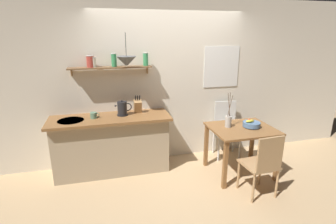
{
  "coord_description": "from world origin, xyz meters",
  "views": [
    {
      "loc": [
        -1.07,
        -3.58,
        2.15
      ],
      "look_at": [
        -0.1,
        0.25,
        0.95
      ],
      "focal_mm": 27.79,
      "sensor_mm": 36.0,
      "label": 1
    }
  ],
  "objects_px": {
    "dining_table": "(241,135)",
    "fruit_bowl": "(251,124)",
    "knife_block": "(138,106)",
    "dining_chair_near": "(263,163)",
    "twig_vase": "(228,121)",
    "electric_kettle": "(122,109)",
    "coffee_mug_by_sink": "(94,115)",
    "dining_chair_far": "(226,126)",
    "pendant_lamp": "(127,61)"
  },
  "relations": [
    {
      "from": "dining_chair_near",
      "to": "knife_block",
      "type": "distance_m",
      "value": 2.04
    },
    {
      "from": "knife_block",
      "to": "coffee_mug_by_sink",
      "type": "height_order",
      "value": "knife_block"
    },
    {
      "from": "dining_table",
      "to": "twig_vase",
      "type": "distance_m",
      "value": 0.3
    },
    {
      "from": "twig_vase",
      "to": "coffee_mug_by_sink",
      "type": "distance_m",
      "value": 2.05
    },
    {
      "from": "dining_chair_near",
      "to": "knife_block",
      "type": "height_order",
      "value": "knife_block"
    },
    {
      "from": "dining_chair_far",
      "to": "pendant_lamp",
      "type": "distance_m",
      "value": 2.12
    },
    {
      "from": "dining_chair_far",
      "to": "electric_kettle",
      "type": "bearing_deg",
      "value": -177.56
    },
    {
      "from": "knife_block",
      "to": "twig_vase",
      "type": "bearing_deg",
      "value": -23.84
    },
    {
      "from": "dining_chair_far",
      "to": "knife_block",
      "type": "distance_m",
      "value": 1.65
    },
    {
      "from": "dining_chair_near",
      "to": "fruit_bowl",
      "type": "height_order",
      "value": "dining_chair_near"
    },
    {
      "from": "twig_vase",
      "to": "dining_table",
      "type": "bearing_deg",
      "value": -25.28
    },
    {
      "from": "dining_table",
      "to": "dining_chair_far",
      "type": "height_order",
      "value": "dining_chair_far"
    },
    {
      "from": "knife_block",
      "to": "pendant_lamp",
      "type": "relative_size",
      "value": 0.6
    },
    {
      "from": "fruit_bowl",
      "to": "twig_vase",
      "type": "relative_size",
      "value": 0.49
    },
    {
      "from": "dining_chair_near",
      "to": "fruit_bowl",
      "type": "bearing_deg",
      "value": 74.06
    },
    {
      "from": "dining_table",
      "to": "pendant_lamp",
      "type": "height_order",
      "value": "pendant_lamp"
    },
    {
      "from": "dining_table",
      "to": "coffee_mug_by_sink",
      "type": "distance_m",
      "value": 2.27
    },
    {
      "from": "dining_chair_near",
      "to": "electric_kettle",
      "type": "relative_size",
      "value": 3.51
    },
    {
      "from": "dining_chair_near",
      "to": "electric_kettle",
      "type": "xyz_separation_m",
      "value": [
        -1.71,
        1.23,
        0.52
      ]
    },
    {
      "from": "fruit_bowl",
      "to": "knife_block",
      "type": "xyz_separation_m",
      "value": [
        -1.65,
        0.68,
        0.22
      ]
    },
    {
      "from": "fruit_bowl",
      "to": "dining_chair_far",
      "type": "bearing_deg",
      "value": 96.12
    },
    {
      "from": "dining_table",
      "to": "twig_vase",
      "type": "height_order",
      "value": "twig_vase"
    },
    {
      "from": "coffee_mug_by_sink",
      "to": "pendant_lamp",
      "type": "height_order",
      "value": "pendant_lamp"
    },
    {
      "from": "dining_chair_near",
      "to": "twig_vase",
      "type": "xyz_separation_m",
      "value": [
        -0.16,
        0.73,
        0.35
      ]
    },
    {
      "from": "dining_chair_near",
      "to": "knife_block",
      "type": "bearing_deg",
      "value": 138.16
    },
    {
      "from": "twig_vase",
      "to": "pendant_lamp",
      "type": "distance_m",
      "value": 1.77
    },
    {
      "from": "fruit_bowl",
      "to": "twig_vase",
      "type": "bearing_deg",
      "value": 163.69
    },
    {
      "from": "dining_chair_far",
      "to": "twig_vase",
      "type": "distance_m",
      "value": 0.71
    },
    {
      "from": "knife_block",
      "to": "dining_table",
      "type": "bearing_deg",
      "value": -24.02
    },
    {
      "from": "dining_chair_near",
      "to": "dining_table",
      "type": "bearing_deg",
      "value": 87.0
    },
    {
      "from": "dining_chair_far",
      "to": "electric_kettle",
      "type": "xyz_separation_m",
      "value": [
        -1.82,
        -0.08,
        0.49
      ]
    },
    {
      "from": "dining_chair_far",
      "to": "pendant_lamp",
      "type": "height_order",
      "value": "pendant_lamp"
    },
    {
      "from": "dining_chair_far",
      "to": "dining_table",
      "type": "bearing_deg",
      "value": -96.45
    },
    {
      "from": "twig_vase",
      "to": "pendant_lamp",
      "type": "height_order",
      "value": "pendant_lamp"
    },
    {
      "from": "dining_chair_near",
      "to": "dining_chair_far",
      "type": "relative_size",
      "value": 0.93
    },
    {
      "from": "fruit_bowl",
      "to": "twig_vase",
      "type": "xyz_separation_m",
      "value": [
        -0.34,
        0.1,
        0.04
      ]
    },
    {
      "from": "twig_vase",
      "to": "coffee_mug_by_sink",
      "type": "relative_size",
      "value": 4.02
    },
    {
      "from": "fruit_bowl",
      "to": "dining_chair_near",
      "type": "bearing_deg",
      "value": -105.94
    },
    {
      "from": "electric_kettle",
      "to": "coffee_mug_by_sink",
      "type": "xyz_separation_m",
      "value": [
        -0.44,
        -0.04,
        -0.06
      ]
    },
    {
      "from": "dining_chair_near",
      "to": "fruit_bowl",
      "type": "xyz_separation_m",
      "value": [
        0.18,
        0.64,
        0.31
      ]
    },
    {
      "from": "knife_block",
      "to": "pendant_lamp",
      "type": "height_order",
      "value": "pendant_lamp"
    },
    {
      "from": "fruit_bowl",
      "to": "knife_block",
      "type": "relative_size",
      "value": 0.91
    },
    {
      "from": "twig_vase",
      "to": "knife_block",
      "type": "bearing_deg",
      "value": 156.16
    },
    {
      "from": "dining_table",
      "to": "dining_chair_far",
      "type": "bearing_deg",
      "value": 83.55
    },
    {
      "from": "twig_vase",
      "to": "electric_kettle",
      "type": "distance_m",
      "value": 1.64
    },
    {
      "from": "fruit_bowl",
      "to": "dining_table",
      "type": "bearing_deg",
      "value": 176.58
    },
    {
      "from": "dining_table",
      "to": "fruit_bowl",
      "type": "bearing_deg",
      "value": -3.42
    },
    {
      "from": "twig_vase",
      "to": "coffee_mug_by_sink",
      "type": "bearing_deg",
      "value": 167.15
    },
    {
      "from": "dining_table",
      "to": "twig_vase",
      "type": "bearing_deg",
      "value": 154.72
    },
    {
      "from": "dining_table",
      "to": "dining_chair_far",
      "type": "relative_size",
      "value": 0.97
    }
  ]
}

